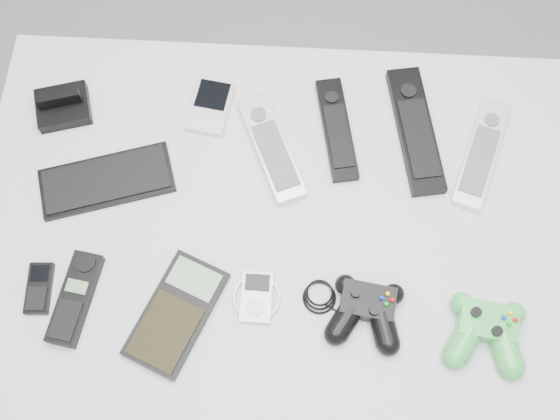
# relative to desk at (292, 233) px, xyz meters

# --- Properties ---
(floor) EXTENTS (3.50, 3.50, 0.00)m
(floor) POSITION_rel_desk_xyz_m (-0.05, -0.06, -0.69)
(floor) COLOR slate
(floor) RESTS_ON ground
(desk) EXTENTS (1.13, 0.72, 0.75)m
(desk) POSITION_rel_desk_xyz_m (0.00, 0.00, 0.00)
(desk) COLOR #B0B0B3
(desk) RESTS_ON floor
(pda_keyboard) EXTENTS (0.25, 0.17, 0.01)m
(pda_keyboard) POSITION_rel_desk_xyz_m (-0.34, 0.05, 0.07)
(pda_keyboard) COLOR black
(pda_keyboard) RESTS_ON desk
(dock_bracket) EXTENTS (0.12, 0.11, 0.05)m
(dock_bracket) POSITION_rel_desk_xyz_m (-0.44, 0.20, 0.09)
(dock_bracket) COLOR black
(dock_bracket) RESTS_ON desk
(pda) EXTENTS (0.09, 0.12, 0.02)m
(pda) POSITION_rel_desk_xyz_m (-0.17, 0.21, 0.07)
(pda) COLOR silver
(pda) RESTS_ON desk
(remote_silver_a) EXTENTS (0.14, 0.22, 0.02)m
(remote_silver_a) POSITION_rel_desk_xyz_m (-0.05, 0.13, 0.08)
(remote_silver_a) COLOR silver
(remote_silver_a) RESTS_ON desk
(remote_black_a) EXTENTS (0.09, 0.21, 0.02)m
(remote_black_a) POSITION_rel_desk_xyz_m (0.07, 0.18, 0.08)
(remote_black_a) COLOR black
(remote_black_a) RESTS_ON desk
(remote_black_b) EXTENTS (0.11, 0.26, 0.02)m
(remote_black_b) POSITION_rel_desk_xyz_m (0.22, 0.19, 0.08)
(remote_black_b) COLOR black
(remote_black_b) RESTS_ON desk
(remote_silver_b) EXTENTS (0.12, 0.23, 0.02)m
(remote_silver_b) POSITION_rel_desk_xyz_m (0.33, 0.14, 0.08)
(remote_silver_b) COLOR silver
(remote_silver_b) RESTS_ON desk
(mobile_phone) EXTENTS (0.04, 0.09, 0.01)m
(mobile_phone) POSITION_rel_desk_xyz_m (-0.42, -0.15, 0.07)
(mobile_phone) COLOR black
(mobile_phone) RESTS_ON desk
(cordless_handset) EXTENTS (0.07, 0.16, 0.02)m
(cordless_handset) POSITION_rel_desk_xyz_m (-0.35, -0.16, 0.08)
(cordless_handset) COLOR black
(cordless_handset) RESTS_ON desk
(calculator) EXTENTS (0.17, 0.22, 0.02)m
(calculator) POSITION_rel_desk_xyz_m (-0.18, -0.18, 0.08)
(calculator) COLOR black
(calculator) RESTS_ON desk
(mp3_player) EXTENTS (0.08, 0.09, 0.02)m
(mp3_player) POSITION_rel_desk_xyz_m (-0.05, -0.14, 0.07)
(mp3_player) COLOR white
(mp3_player) RESTS_ON desk
(controller_black) EXTENTS (0.23, 0.16, 0.04)m
(controller_black) POSITION_rel_desk_xyz_m (0.13, -0.16, 0.09)
(controller_black) COLOR black
(controller_black) RESTS_ON desk
(controller_green) EXTENTS (0.15, 0.16, 0.04)m
(controller_green) POSITION_rel_desk_xyz_m (0.32, -0.18, 0.09)
(controller_green) COLOR #22803D
(controller_green) RESTS_ON desk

